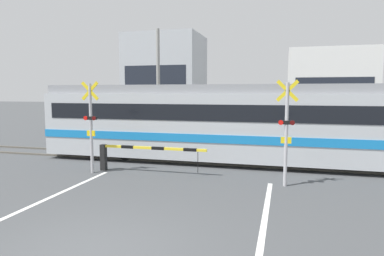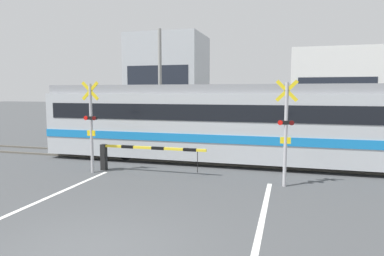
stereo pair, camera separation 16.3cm
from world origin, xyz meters
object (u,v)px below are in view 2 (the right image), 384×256
at_px(commuter_train, 263,122).
at_px(crossing_barrier_near, 131,152).
at_px(pedestrian, 232,128).
at_px(crossing_signal_left, 91,123).
at_px(crossing_signal_right, 286,128).
at_px(crossing_barrier_far, 259,136).

bearing_deg(commuter_train, crossing_barrier_near, -149.33).
relative_size(crossing_barrier_near, pedestrian, 2.60).
xyz_separation_m(crossing_signal_left, crossing_signal_right, (6.81, 0.00, 0.00)).
height_order(crossing_signal_left, crossing_signal_right, same).
distance_m(crossing_barrier_near, crossing_signal_right, 5.60).
bearing_deg(crossing_barrier_near, crossing_barrier_far, 55.00).
bearing_deg(pedestrian, crossing_barrier_far, -50.65).
bearing_deg(crossing_barrier_far, crossing_signal_left, -130.64).
xyz_separation_m(crossing_barrier_near, pedestrian, (2.48, 7.90, 0.16)).
bearing_deg(pedestrian, crossing_signal_left, -114.54).
xyz_separation_m(commuter_train, crossing_signal_right, (0.92, -3.17, 0.10)).
height_order(crossing_barrier_near, crossing_signal_right, crossing_signal_right).
relative_size(crossing_barrier_far, crossing_signal_left, 1.23).
bearing_deg(crossing_signal_left, pedestrian, 65.46).
bearing_deg(crossing_barrier_near, commuter_train, 30.67).
bearing_deg(crossing_barrier_near, pedestrian, 72.55).
bearing_deg(commuter_train, crossing_signal_right, -73.81).
bearing_deg(pedestrian, crossing_barrier_near, -107.45).
xyz_separation_m(crossing_barrier_near, crossing_signal_left, (-1.34, -0.47, 1.10)).
height_order(crossing_signal_left, pedestrian, crossing_signal_left).
bearing_deg(pedestrian, commuter_train, -68.38).
bearing_deg(crossing_barrier_near, crossing_signal_left, -160.55).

